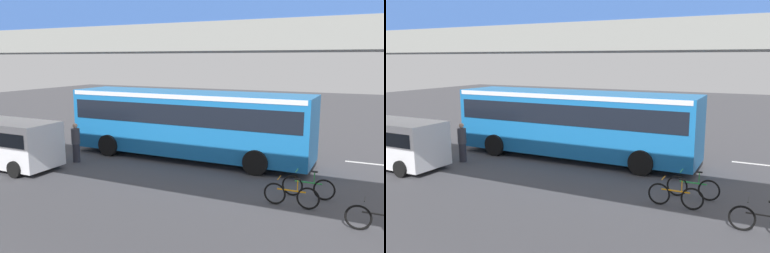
# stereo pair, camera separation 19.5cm
# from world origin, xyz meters

# --- Properties ---
(ground) EXTENTS (80.00, 80.00, 0.00)m
(ground) POSITION_xyz_m (0.00, 0.00, 0.00)
(ground) COLOR #424247
(city_bus) EXTENTS (11.54, 2.85, 3.15)m
(city_bus) POSITION_xyz_m (-0.19, 0.49, 1.88)
(city_bus) COLOR #196BB7
(city_bus) RESTS_ON ground
(parked_van) EXTENTS (4.80, 2.17, 2.05)m
(parked_van) POSITION_xyz_m (6.18, 5.30, 1.18)
(parked_van) COLOR silver
(parked_van) RESTS_ON ground
(bicycle_black) EXTENTS (1.77, 0.44, 0.96)m
(bicycle_black) POSITION_xyz_m (-8.45, 5.52, 0.37)
(bicycle_black) COLOR black
(bicycle_black) RESTS_ON ground
(bicycle_green) EXTENTS (1.77, 0.44, 0.96)m
(bicycle_green) POSITION_xyz_m (-6.26, 3.54, 0.37)
(bicycle_green) COLOR black
(bicycle_green) RESTS_ON ground
(bicycle_orange) EXTENTS (1.77, 0.44, 0.96)m
(bicycle_orange) POSITION_xyz_m (-5.91, 4.61, 0.37)
(bicycle_orange) COLOR black
(bicycle_orange) RESTS_ON ground
(pedestrian) EXTENTS (0.38, 0.38, 1.79)m
(pedestrian) POSITION_xyz_m (4.07, 3.35, 0.89)
(pedestrian) COLOR #2D2D38
(pedestrian) RESTS_ON ground
(traffic_sign) EXTENTS (0.08, 0.60, 2.80)m
(traffic_sign) POSITION_xyz_m (-1.23, -3.76, 1.89)
(traffic_sign) COLOR slate
(traffic_sign) RESTS_ON ground
(lane_dash_leftmost) EXTENTS (2.00, 0.20, 0.01)m
(lane_dash_leftmost) POSITION_xyz_m (-8.00, -2.15, 0.00)
(lane_dash_leftmost) COLOR silver
(lane_dash_leftmost) RESTS_ON ground
(lane_dash_left) EXTENTS (2.00, 0.20, 0.01)m
(lane_dash_left) POSITION_xyz_m (-4.00, -2.15, 0.00)
(lane_dash_left) COLOR silver
(lane_dash_left) RESTS_ON ground
(lane_dash_centre) EXTENTS (2.00, 0.20, 0.01)m
(lane_dash_centre) POSITION_xyz_m (0.00, -2.15, 0.00)
(lane_dash_centre) COLOR silver
(lane_dash_centre) RESTS_ON ground
(lane_dash_right) EXTENTS (2.00, 0.20, 0.01)m
(lane_dash_right) POSITION_xyz_m (4.00, -2.15, 0.00)
(lane_dash_right) COLOR silver
(lane_dash_right) RESTS_ON ground
(lane_dash_rightmost) EXTENTS (2.00, 0.20, 0.01)m
(lane_dash_rightmost) POSITION_xyz_m (8.00, -2.15, 0.00)
(lane_dash_rightmost) COLOR silver
(lane_dash_rightmost) RESTS_ON ground
(pedestrian_overpass) EXTENTS (31.86, 2.60, 6.40)m
(pedestrian_overpass) POSITION_xyz_m (0.00, 9.01, 4.75)
(pedestrian_overpass) COLOR gray
(pedestrian_overpass) RESTS_ON ground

